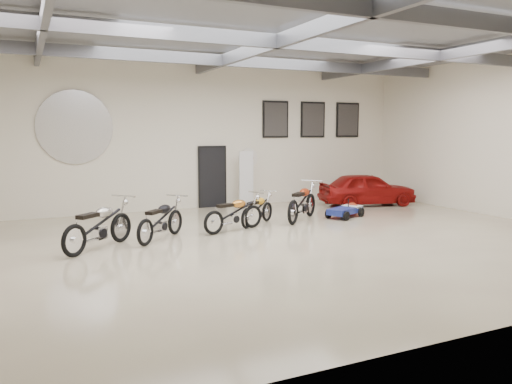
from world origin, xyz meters
name	(u,v)px	position (x,y,z in m)	size (l,w,h in m)	color
floor	(277,242)	(0.00, 0.00, 0.00)	(16.00, 12.00, 0.01)	beige
ceiling	(278,30)	(0.00, 0.00, 5.00)	(16.00, 12.00, 0.01)	gray
back_wall	(198,136)	(0.00, 6.00, 2.50)	(16.00, 0.02, 5.00)	#EFE6CD
right_wall	(511,137)	(8.00, 0.00, 2.50)	(0.02, 12.00, 5.00)	#EFE6CD
ceiling_beams	(278,42)	(0.00, 0.00, 4.75)	(15.80, 11.80, 0.32)	#57585E
door	(212,177)	(0.50, 5.95, 1.05)	(0.92, 0.08, 2.10)	black
logo_plaque	(75,127)	(-4.00, 5.95, 2.80)	(2.30, 0.06, 1.16)	silver
poster_left	(275,119)	(3.00, 5.96, 3.10)	(1.05, 0.08, 1.35)	black
poster_mid	(313,120)	(4.60, 5.96, 3.10)	(1.05, 0.08, 1.35)	black
poster_right	(348,120)	(6.20, 5.96, 3.10)	(1.05, 0.08, 1.35)	black
oil_sign	(248,158)	(1.90, 5.95, 1.70)	(0.72, 0.10, 0.72)	white
banner_stand	(246,179)	(1.61, 5.50, 0.97)	(0.53, 0.21, 1.94)	white
motorcycle_silver	(99,224)	(-4.01, 1.10, 0.58)	(2.23, 0.69, 1.16)	silver
motorcycle_black	(161,219)	(-2.48, 1.46, 0.52)	(2.01, 0.62, 1.04)	silver
motorcycle_gold	(234,213)	(-0.43, 1.69, 0.51)	(1.96, 0.61, 1.02)	silver
motorcycle_yellow	(257,209)	(0.52, 2.23, 0.47)	(1.80, 0.56, 0.94)	silver
motorcycle_red	(302,201)	(2.05, 2.32, 0.58)	(2.23, 0.69, 1.16)	silver
go_kart	(347,208)	(3.64, 2.24, 0.29)	(1.60, 0.72, 0.58)	navy
vintage_car	(367,189)	(5.74, 3.99, 0.59)	(3.47, 1.40, 1.18)	maroon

